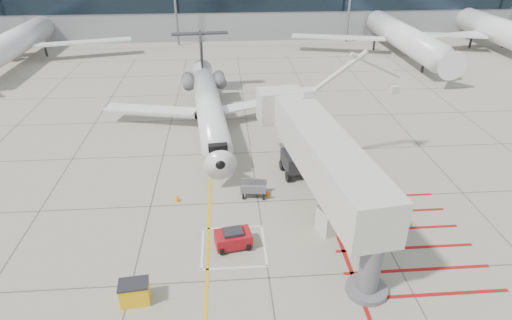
{
  "coord_description": "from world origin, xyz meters",
  "views": [
    {
      "loc": [
        -2.19,
        -22.67,
        18.17
      ],
      "look_at": [
        0.0,
        6.0,
        2.5
      ],
      "focal_mm": 30.0,
      "sensor_mm": 36.0,
      "label": 1
    }
  ],
  "objects_px": {
    "jet_bridge": "(328,169)",
    "spill_bin": "(135,292)",
    "regional_jet": "(210,101)",
    "pushback_tug": "(233,238)"
  },
  "relations": [
    {
      "from": "spill_bin",
      "to": "pushback_tug",
      "type": "bearing_deg",
      "value": 31.95
    },
    {
      "from": "jet_bridge",
      "to": "pushback_tug",
      "type": "bearing_deg",
      "value": -166.8
    },
    {
      "from": "jet_bridge",
      "to": "pushback_tug",
      "type": "xyz_separation_m",
      "value": [
        -6.48,
        -2.45,
        -3.43
      ]
    },
    {
      "from": "regional_jet",
      "to": "jet_bridge",
      "type": "xyz_separation_m",
      "value": [
        8.12,
        -14.38,
        0.45
      ]
    },
    {
      "from": "jet_bridge",
      "to": "spill_bin",
      "type": "xyz_separation_m",
      "value": [
        -11.98,
        -6.7,
        -3.42
      ]
    },
    {
      "from": "pushback_tug",
      "to": "spill_bin",
      "type": "relative_size",
      "value": 1.46
    },
    {
      "from": "regional_jet",
      "to": "spill_bin",
      "type": "relative_size",
      "value": 17.75
    },
    {
      "from": "jet_bridge",
      "to": "pushback_tug",
      "type": "height_order",
      "value": "jet_bridge"
    },
    {
      "from": "regional_jet",
      "to": "pushback_tug",
      "type": "bearing_deg",
      "value": -89.65
    },
    {
      "from": "regional_jet",
      "to": "jet_bridge",
      "type": "distance_m",
      "value": 16.52
    }
  ]
}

